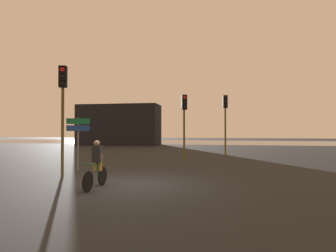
# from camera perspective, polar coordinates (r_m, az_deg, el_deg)

# --- Properties ---
(ground_plane) EXTENTS (120.00, 120.00, 0.00)m
(ground_plane) POSITION_cam_1_polar(r_m,az_deg,el_deg) (9.84, -7.97, -12.43)
(ground_plane) COLOR black
(water_strip) EXTENTS (80.00, 16.00, 0.01)m
(water_strip) POSITION_cam_1_polar(r_m,az_deg,el_deg) (44.05, 5.87, -3.51)
(water_strip) COLOR slate
(water_strip) RESTS_ON ground
(distant_building) EXTENTS (10.90, 4.00, 5.42)m
(distant_building) POSITION_cam_1_polar(r_m,az_deg,el_deg) (36.15, -10.57, 0.23)
(distant_building) COLOR black
(distant_building) RESTS_ON ground
(traffic_light_near_left) EXTENTS (0.38, 0.40, 4.67)m
(traffic_light_near_left) POSITION_cam_1_polar(r_m,az_deg,el_deg) (11.89, -21.94, 5.26)
(traffic_light_near_left) COLOR #4C4719
(traffic_light_near_left) RESTS_ON ground
(traffic_light_center) EXTENTS (0.39, 0.41, 4.11)m
(traffic_light_center) POSITION_cam_1_polar(r_m,az_deg,el_deg) (15.87, 3.53, 2.35)
(traffic_light_center) COLOR #4C4719
(traffic_light_center) RESTS_ON ground
(traffic_light_far_right) EXTENTS (0.33, 0.35, 4.46)m
(traffic_light_far_right) POSITION_cam_1_polar(r_m,az_deg,el_deg) (19.06, 12.37, 2.49)
(traffic_light_far_right) COLOR #4C4719
(traffic_light_far_right) RESTS_ON ground
(direction_sign_post) EXTENTS (1.03, 0.45, 2.60)m
(direction_sign_post) POSITION_cam_1_polar(r_m,az_deg,el_deg) (13.68, -18.99, -1.59)
(direction_sign_post) COLOR slate
(direction_sign_post) RESTS_ON ground
(cyclist) EXTENTS (0.46, 1.71, 1.62)m
(cyclist) POSITION_cam_1_polar(r_m,az_deg,el_deg) (9.29, -15.29, -7.96)
(cyclist) COLOR black
(cyclist) RESTS_ON ground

